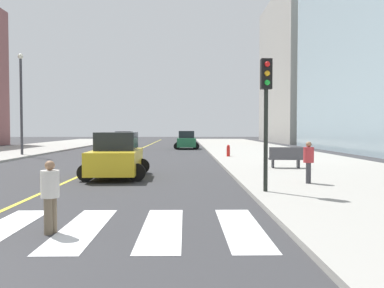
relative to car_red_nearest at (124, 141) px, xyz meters
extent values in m
cube|color=#9E9B93|center=(13.89, -19.52, -0.85)|extent=(10.00, 120.00, 0.15)
cube|color=silver|center=(2.59, -35.52, -0.92)|extent=(0.90, 4.00, 0.01)
cube|color=silver|center=(4.39, -35.52, -0.92)|extent=(0.90, 4.00, 0.01)
cube|color=silver|center=(6.19, -35.52, -0.92)|extent=(0.90, 4.00, 0.01)
cube|color=silver|center=(7.99, -35.52, -0.92)|extent=(0.90, 4.00, 0.01)
cube|color=yellow|center=(1.69, 0.48, -0.92)|extent=(0.16, 80.00, 0.01)
cube|color=#9E9B93|center=(30.59, 24.23, 11.38)|extent=(18.00, 24.00, 24.61)
cube|color=red|center=(0.00, 0.07, -0.20)|extent=(2.16, 4.50, 0.95)
cube|color=#1E2328|center=(0.01, -0.20, 0.65)|extent=(1.77, 2.27, 0.80)
cylinder|color=black|center=(0.97, 1.48, -0.57)|extent=(0.73, 0.26, 0.72)
cylinder|color=black|center=(-1.07, 1.40, -0.57)|extent=(0.73, 0.26, 0.72)
cylinder|color=black|center=(1.07, -1.27, -0.57)|extent=(0.73, 0.26, 0.72)
cylinder|color=black|center=(-0.97, -1.34, -0.57)|extent=(0.73, 0.26, 0.72)
cube|color=#236B42|center=(6.88, 0.77, -0.19)|extent=(2.08, 4.53, 0.97)
cube|color=#1E2328|center=(6.88, 1.04, 0.68)|extent=(1.74, 2.27, 0.82)
cylinder|color=black|center=(5.82, -0.62, -0.56)|extent=(0.73, 0.24, 0.73)
cylinder|color=black|center=(7.91, -0.64, -0.56)|extent=(0.73, 0.24, 0.73)
cylinder|color=black|center=(5.85, 2.18, -0.56)|extent=(0.73, 0.24, 0.73)
cylinder|color=black|center=(7.93, 2.16, -0.56)|extent=(0.73, 0.24, 0.73)
cube|color=silver|center=(-0.15, -6.08, -0.27)|extent=(1.87, 4.01, 0.85)
cube|color=#1E2328|center=(-0.16, -6.32, 0.49)|extent=(1.55, 2.02, 0.72)
cylinder|color=black|center=(0.79, -4.86, -0.60)|extent=(0.65, 0.22, 0.64)
cylinder|color=black|center=(-1.05, -4.83, -0.60)|extent=(0.65, 0.22, 0.64)
cylinder|color=black|center=(0.74, -7.33, -0.60)|extent=(0.65, 0.22, 0.64)
cylinder|color=black|center=(-1.10, -7.30, -0.60)|extent=(0.65, 0.22, 0.64)
cube|color=gold|center=(3.52, -25.90, -0.16)|extent=(2.26, 4.73, 1.00)
cube|color=#1E2328|center=(3.51, -25.62, 0.74)|extent=(1.85, 2.39, 0.84)
cylinder|color=black|center=(2.49, -27.38, -0.55)|extent=(0.76, 0.27, 0.76)
cylinder|color=black|center=(4.65, -27.31, -0.55)|extent=(0.76, 0.27, 0.76)
cylinder|color=black|center=(2.40, -24.48, -0.55)|extent=(0.76, 0.27, 0.76)
cylinder|color=black|center=(4.55, -24.42, -0.55)|extent=(0.76, 0.27, 0.76)
cylinder|color=black|center=(9.41, -31.14, 0.93)|extent=(0.14, 0.14, 3.42)
cube|color=black|center=(9.41, -31.14, 3.14)|extent=(0.36, 0.28, 1.00)
sphere|color=red|center=(9.41, -31.32, 3.44)|extent=(0.18, 0.18, 0.18)
sphere|color=orange|center=(9.41, -31.32, 3.14)|extent=(0.18, 0.18, 0.18)
sphere|color=green|center=(9.41, -31.32, 2.84)|extent=(0.18, 0.18, 0.18)
cube|color=#47474C|center=(12.13, -22.99, -0.30)|extent=(1.85, 0.73, 0.08)
cube|color=#47474C|center=(12.11, -23.23, 0.04)|extent=(1.80, 0.23, 0.60)
cube|color=#2D2D33|center=(11.46, -22.92, -0.56)|extent=(0.15, 0.48, 0.44)
cube|color=#2D2D33|center=(12.80, -23.05, -0.56)|extent=(0.15, 0.48, 0.44)
cylinder|color=brown|center=(3.80, -36.00, -0.54)|extent=(0.18, 0.18, 0.78)
cylinder|color=brown|center=(3.85, -35.85, -0.54)|extent=(0.18, 0.18, 0.78)
cylinder|color=beige|center=(3.83, -35.93, 0.14)|extent=(0.39, 0.39, 0.58)
sphere|color=#936B4C|center=(3.83, -35.93, 0.54)|extent=(0.21, 0.21, 0.21)
cylinder|color=#38383D|center=(11.45, -29.22, -0.38)|extent=(0.18, 0.18, 0.80)
cylinder|color=#38383D|center=(11.50, -29.07, -0.38)|extent=(0.18, 0.18, 0.80)
cylinder|color=#B23338|center=(11.47, -29.15, 0.32)|extent=(0.40, 0.40, 0.60)
sphere|color=#936B4C|center=(11.47, -29.15, 0.73)|extent=(0.22, 0.22, 0.22)
cylinder|color=red|center=(10.02, -13.90, -0.43)|extent=(0.26, 0.26, 0.70)
sphere|color=red|center=(10.02, -13.90, 0.00)|extent=(0.22, 0.22, 0.22)
cylinder|color=#38383D|center=(-6.64, -11.42, 3.14)|extent=(0.20, 0.20, 7.83)
sphere|color=silver|center=(-6.64, -11.42, 7.21)|extent=(0.44, 0.44, 0.44)
camera|label=1|loc=(6.71, -44.53, 1.32)|focal=37.67mm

